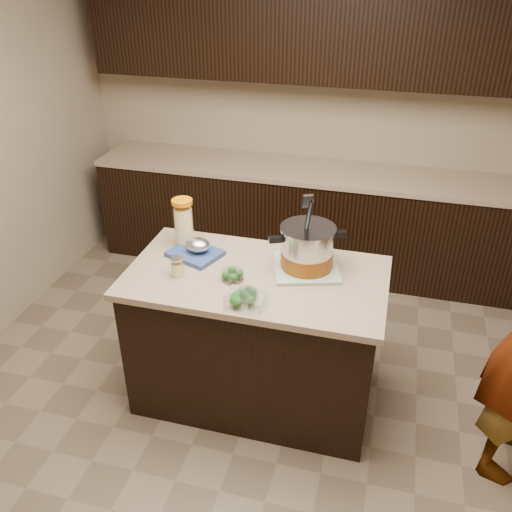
# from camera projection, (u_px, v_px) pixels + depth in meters

# --- Properties ---
(ground_plane) EXTENTS (4.00, 4.00, 0.00)m
(ground_plane) POSITION_uv_depth(u_px,v_px,m) (256.00, 393.00, 3.49)
(ground_plane) COLOR brown
(ground_plane) RESTS_ON ground
(room_shell) EXTENTS (4.04, 4.04, 2.72)m
(room_shell) POSITION_uv_depth(u_px,v_px,m) (256.00, 132.00, 2.63)
(room_shell) COLOR tan
(room_shell) RESTS_ON ground
(back_cabinets) EXTENTS (3.60, 0.63, 2.33)m
(back_cabinets) POSITION_uv_depth(u_px,v_px,m) (310.00, 162.00, 4.47)
(back_cabinets) COLOR black
(back_cabinets) RESTS_ON ground
(island) EXTENTS (1.46, 0.81, 0.90)m
(island) POSITION_uv_depth(u_px,v_px,m) (256.00, 337.00, 3.26)
(island) COLOR black
(island) RESTS_ON ground
(dish_towel) EXTENTS (0.45, 0.45, 0.02)m
(dish_towel) POSITION_uv_depth(u_px,v_px,m) (306.00, 267.00, 3.09)
(dish_towel) COLOR #658F60
(dish_towel) RESTS_ON island
(stock_pot) EXTENTS (0.41, 0.41, 0.44)m
(stock_pot) POSITION_uv_depth(u_px,v_px,m) (307.00, 250.00, 3.03)
(stock_pot) COLOR #B7B7BC
(stock_pot) RESTS_ON dish_towel
(lemonade_pitcher) EXTENTS (0.16, 0.16, 0.30)m
(lemonade_pitcher) POSITION_uv_depth(u_px,v_px,m) (184.00, 225.00, 3.26)
(lemonade_pitcher) COLOR #E3D98A
(lemonade_pitcher) RESTS_ON island
(mason_jar) EXTENTS (0.08, 0.08, 0.12)m
(mason_jar) POSITION_uv_depth(u_px,v_px,m) (177.00, 267.00, 3.00)
(mason_jar) COLOR #E3D98A
(mason_jar) RESTS_ON island
(broccoli_tub_left) EXTENTS (0.13, 0.13, 0.06)m
(broccoli_tub_left) POSITION_uv_depth(u_px,v_px,m) (232.00, 276.00, 2.98)
(broccoli_tub_left) COLOR silver
(broccoli_tub_left) RESTS_ON island
(broccoli_tub_right) EXTENTS (0.12, 0.12, 0.05)m
(broccoli_tub_right) POSITION_uv_depth(u_px,v_px,m) (247.00, 294.00, 2.83)
(broccoli_tub_right) COLOR silver
(broccoli_tub_right) RESTS_ON island
(broccoli_tub_rect) EXTENTS (0.20, 0.15, 0.07)m
(broccoli_tub_rect) POSITION_uv_depth(u_px,v_px,m) (246.00, 301.00, 2.76)
(broccoli_tub_rect) COLOR silver
(broccoli_tub_rect) RESTS_ON island
(blue_tray) EXTENTS (0.35, 0.32, 0.11)m
(blue_tray) POSITION_uv_depth(u_px,v_px,m) (196.00, 250.00, 3.20)
(blue_tray) COLOR navy
(blue_tray) RESTS_ON island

